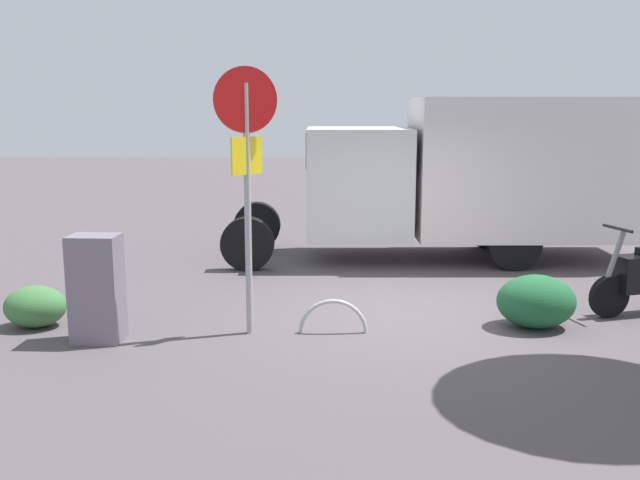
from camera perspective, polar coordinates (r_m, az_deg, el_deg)
The scene contains 7 objects.
ground_plane at distance 9.78m, azimuth 6.82°, elevation -5.69°, with size 60.00×60.00×0.00m, color #524A4D.
box_truck_near at distance 13.14m, azimuth 11.99°, elevation 5.40°, with size 7.35×2.22×2.88m.
stop_sign at distance 8.46m, azimuth -5.84°, elevation 6.42°, with size 0.71×0.33×3.18m.
utility_cabinet at distance 8.78m, azimuth -17.31°, elevation -3.70°, with size 0.57×0.41×1.27m, color slate.
bike_rack_hoop at distance 8.85m, azimuth 1.04°, elevation -7.37°, with size 0.85×0.85×0.05m, color #B7B7BC.
shrub_near_sign at distance 9.68m, azimuth -21.67°, elevation -4.93°, with size 0.77×0.63×0.52m, color #3E753C.
shrub_mid_verge at distance 9.36m, azimuth 16.78°, elevation -4.69°, with size 0.98×0.80×0.67m, color #1F5B32.
Camera 1 is at (1.10, 9.33, 2.72)m, focal length 40.32 mm.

